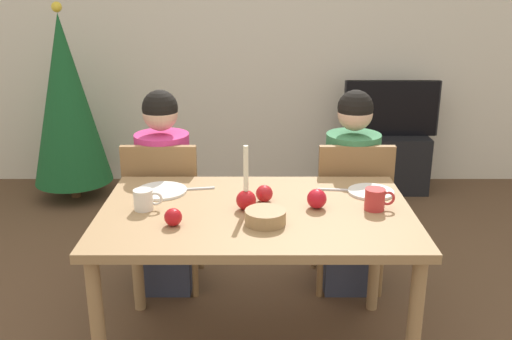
{
  "coord_description": "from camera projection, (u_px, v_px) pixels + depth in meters",
  "views": [
    {
      "loc": [
        0.0,
        -2.39,
        1.74
      ],
      "look_at": [
        0.0,
        0.2,
        0.87
      ],
      "focal_mm": 40.42,
      "sensor_mm": 36.0,
      "label": 1
    }
  ],
  "objects": [
    {
      "name": "back_wall",
      "position": [
        256.0,
        32.0,
        4.87
      ],
      "size": [
        6.4,
        0.1,
        2.6
      ],
      "primitive_type": "cube",
      "color": "beige",
      "rests_on": "ground"
    },
    {
      "name": "dining_table",
      "position": [
        256.0,
        226.0,
        2.61
      ],
      "size": [
        1.4,
        0.9,
        0.75
      ],
      "color": "#99754C",
      "rests_on": "ground"
    },
    {
      "name": "chair_left",
      "position": [
        164.0,
        207.0,
        3.23
      ],
      "size": [
        0.4,
        0.4,
        0.9
      ],
      "color": "olive",
      "rests_on": "ground"
    },
    {
      "name": "chair_right",
      "position": [
        351.0,
        208.0,
        3.23
      ],
      "size": [
        0.4,
        0.4,
        0.9
      ],
      "color": "olive",
      "rests_on": "ground"
    },
    {
      "name": "person_left_child",
      "position": [
        165.0,
        196.0,
        3.25
      ],
      "size": [
        0.3,
        0.3,
        1.17
      ],
      "color": "#33384C",
      "rests_on": "ground"
    },
    {
      "name": "person_right_child",
      "position": [
        351.0,
        196.0,
        3.25
      ],
      "size": [
        0.3,
        0.3,
        1.17
      ],
      "color": "#33384C",
      "rests_on": "ground"
    },
    {
      "name": "tv_stand",
      "position": [
        388.0,
        162.0,
        4.92
      ],
      "size": [
        0.64,
        0.4,
        0.48
      ],
      "primitive_type": "cube",
      "color": "black",
      "rests_on": "ground"
    },
    {
      "name": "tv",
      "position": [
        392.0,
        108.0,
        4.78
      ],
      "size": [
        0.79,
        0.05,
        0.46
      ],
      "color": "black",
      "rests_on": "tv_stand"
    },
    {
      "name": "christmas_tree",
      "position": [
        67.0,
        100.0,
        4.57
      ],
      "size": [
        0.62,
        0.62,
        1.57
      ],
      "color": "brown",
      "rests_on": "ground"
    },
    {
      "name": "candle_centerpiece",
      "position": [
        246.0,
        196.0,
        2.56
      ],
      "size": [
        0.09,
        0.09,
        0.3
      ],
      "color": "red",
      "rests_on": "dining_table"
    },
    {
      "name": "plate_left",
      "position": [
        161.0,
        191.0,
        2.79
      ],
      "size": [
        0.25,
        0.25,
        0.01
      ],
      "primitive_type": "cylinder",
      "color": "white",
      "rests_on": "dining_table"
    },
    {
      "name": "plate_right",
      "position": [
        371.0,
        192.0,
        2.78
      ],
      "size": [
        0.22,
        0.22,
        0.01
      ],
      "primitive_type": "cylinder",
      "color": "white",
      "rests_on": "dining_table"
    },
    {
      "name": "mug_left",
      "position": [
        144.0,
        200.0,
        2.57
      ],
      "size": [
        0.13,
        0.09,
        0.09
      ],
      "color": "silver",
      "rests_on": "dining_table"
    },
    {
      "name": "mug_right",
      "position": [
        376.0,
        199.0,
        2.57
      ],
      "size": [
        0.14,
        0.09,
        0.1
      ],
      "color": "#B72D2D",
      "rests_on": "dining_table"
    },
    {
      "name": "fork_left",
      "position": [
        196.0,
        189.0,
        2.83
      ],
      "size": [
        0.18,
        0.04,
        0.01
      ],
      "primitive_type": "cube",
      "rotation": [
        0.0,
        0.0,
        0.17
      ],
      "color": "silver",
      "rests_on": "dining_table"
    },
    {
      "name": "fork_right",
      "position": [
        336.0,
        190.0,
        2.81
      ],
      "size": [
        0.18,
        0.03,
        0.01
      ],
      "primitive_type": "cube",
      "rotation": [
        0.0,
        0.0,
        -0.11
      ],
      "color": "silver",
      "rests_on": "dining_table"
    },
    {
      "name": "bowl_walnuts",
      "position": [
        265.0,
        217.0,
        2.43
      ],
      "size": [
        0.17,
        0.17,
        0.06
      ],
      "primitive_type": "cylinder",
      "color": "#99754C",
      "rests_on": "dining_table"
    },
    {
      "name": "apple_near_candle",
      "position": [
        173.0,
        217.0,
        2.4
      ],
      "size": [
        0.08,
        0.08,
        0.08
      ],
      "primitive_type": "sphere",
      "color": "#B21218",
      "rests_on": "dining_table"
    },
    {
      "name": "apple_by_left_plate",
      "position": [
        317.0,
        199.0,
        2.58
      ],
      "size": [
        0.09,
        0.09,
        0.09
      ],
      "primitive_type": "sphere",
      "color": "red",
      "rests_on": "dining_table"
    },
    {
      "name": "apple_by_right_mug",
      "position": [
        264.0,
        193.0,
        2.66
      ],
      "size": [
        0.08,
        0.08,
        0.08
      ],
      "primitive_type": "sphere",
      "color": "#B21A1F",
      "rests_on": "dining_table"
    }
  ]
}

